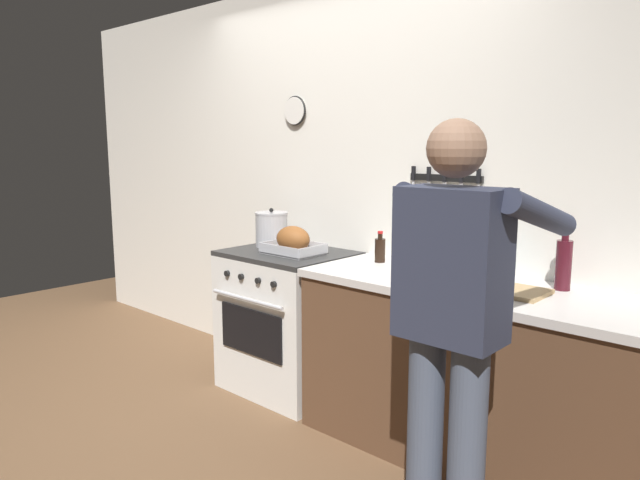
# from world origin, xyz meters

# --- Properties ---
(ground_plane) EXTENTS (8.00, 8.00, 0.00)m
(ground_plane) POSITION_xyz_m (0.00, 0.00, 0.00)
(ground_plane) COLOR brown
(wall_back) EXTENTS (6.00, 0.13, 2.60)m
(wall_back) POSITION_xyz_m (-0.00, 1.35, 1.30)
(wall_back) COLOR white
(wall_back) RESTS_ON ground
(counter_block) EXTENTS (2.03, 0.65, 0.90)m
(counter_block) POSITION_xyz_m (1.20, 0.99, 0.45)
(counter_block) COLOR brown
(counter_block) RESTS_ON ground
(stove) EXTENTS (0.76, 0.67, 0.90)m
(stove) POSITION_xyz_m (-0.22, 0.99, 0.45)
(stove) COLOR white
(stove) RESTS_ON ground
(person_cook) EXTENTS (0.51, 0.63, 1.66)m
(person_cook) POSITION_xyz_m (1.33, 0.33, 0.95)
(person_cook) COLOR #4C566B
(person_cook) RESTS_ON ground
(roasting_pan) EXTENTS (0.35, 0.26, 0.17)m
(roasting_pan) POSITION_xyz_m (-0.14, 0.96, 0.98)
(roasting_pan) COLOR #B7B7BC
(roasting_pan) RESTS_ON stove
(stock_pot) EXTENTS (0.22, 0.22, 0.25)m
(stock_pot) POSITION_xyz_m (-0.43, 1.05, 1.01)
(stock_pot) COLOR #B7B7BC
(stock_pot) RESTS_ON stove
(cutting_board) EXTENTS (0.36, 0.24, 0.02)m
(cutting_board) POSITION_xyz_m (1.24, 0.95, 0.91)
(cutting_board) COLOR tan
(cutting_board) RESTS_ON counter_block
(bottle_wine_red) EXTENTS (0.07, 0.07, 0.30)m
(bottle_wine_red) POSITION_xyz_m (1.42, 1.17, 1.02)
(bottle_wine_red) COLOR #47141E
(bottle_wine_red) RESTS_ON counter_block
(bottle_soy_sauce) EXTENTS (0.06, 0.06, 0.18)m
(bottle_soy_sauce) POSITION_xyz_m (0.41, 1.11, 0.97)
(bottle_soy_sauce) COLOR black
(bottle_soy_sauce) RESTS_ON counter_block
(bottle_dish_soap) EXTENTS (0.08, 0.08, 0.23)m
(bottle_dish_soap) POSITION_xyz_m (1.13, 1.14, 1.00)
(bottle_dish_soap) COLOR #338CCC
(bottle_dish_soap) RESTS_ON counter_block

